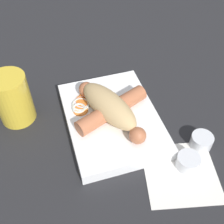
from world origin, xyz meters
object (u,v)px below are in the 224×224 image
food_tray (112,119)px  condiment_cup_near (188,162)px  condiment_cup_far (201,142)px  bread_roll (109,106)px  drink_glass (13,99)px  sausage (110,111)px

food_tray → condiment_cup_near: bearing=36.3°
food_tray → condiment_cup_far: size_ratio=5.76×
bread_roll → drink_glass: size_ratio=1.49×
drink_glass → sausage: bearing=66.9°
food_tray → drink_glass: drink_glass is taller
condiment_cup_near → bread_roll: bearing=-143.2°
food_tray → condiment_cup_far: condiment_cup_far is taller
bread_roll → condiment_cup_far: bread_roll is taller
bread_roll → condiment_cup_near: (0.16, 0.12, -0.04)m
sausage → drink_glass: (-0.08, -0.20, 0.01)m
drink_glass → condiment_cup_near: bearing=53.2°
drink_glass → bread_roll: bearing=68.5°
sausage → condiment_cup_far: size_ratio=4.29×
sausage → condiment_cup_near: sausage is taller
condiment_cup_far → drink_glass: size_ratio=0.39×
condiment_cup_near → drink_glass: (-0.23, -0.31, 0.05)m
sausage → condiment_cup_far: bearing=56.0°
bread_roll → drink_glass: 0.21m
bread_roll → sausage: size_ratio=0.89×
food_tray → condiment_cup_near: condiment_cup_near is taller
bread_roll → drink_glass: bearing=-111.5°
sausage → drink_glass: size_ratio=1.67×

